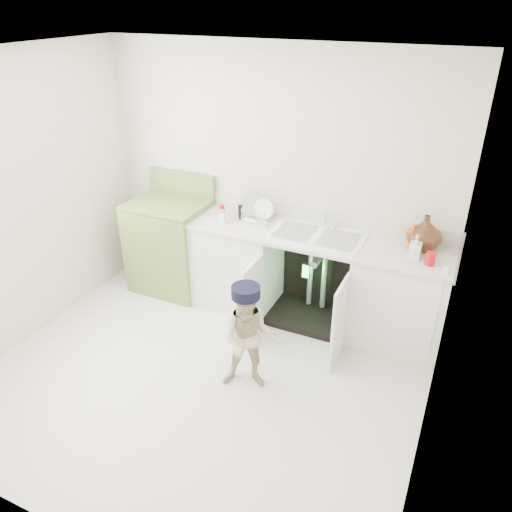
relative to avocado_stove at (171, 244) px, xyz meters
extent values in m
plane|color=beige|center=(1.03, -1.18, -0.50)|extent=(3.50, 3.50, 0.00)
cube|color=beige|center=(1.03, 0.32, 0.75)|extent=(3.50, 2.50, 0.02)
cube|color=beige|center=(1.03, -2.68, 0.75)|extent=(3.50, 2.50, 0.02)
cube|color=beige|center=(-0.72, -1.18, 0.75)|extent=(2.50, 3.00, 0.02)
cube|color=beige|center=(2.78, -1.18, 0.75)|extent=(2.50, 3.00, 0.02)
plane|color=white|center=(1.03, -1.18, 2.00)|extent=(3.50, 3.50, 0.00)
cube|color=white|center=(0.78, 0.02, -0.07)|extent=(0.80, 0.60, 0.86)
cube|color=white|center=(2.38, 0.02, -0.07)|extent=(0.80, 0.60, 0.86)
cube|color=black|center=(1.58, 0.29, -0.07)|extent=(0.80, 0.06, 0.86)
cube|color=black|center=(1.58, 0.02, -0.47)|extent=(0.80, 0.60, 0.06)
cylinder|color=gray|center=(1.51, 0.12, -0.05)|extent=(0.05, 0.05, 0.70)
cylinder|color=gray|center=(1.65, 0.12, -0.05)|extent=(0.05, 0.05, 0.70)
cylinder|color=gray|center=(1.58, 0.07, 0.12)|extent=(0.07, 0.18, 0.07)
cube|color=white|center=(1.18, -0.48, -0.10)|extent=(0.03, 0.40, 0.76)
cube|color=white|center=(1.98, -0.48, -0.10)|extent=(0.02, 0.40, 0.76)
cube|color=silver|center=(1.58, 0.02, 0.39)|extent=(2.44, 0.64, 0.03)
cube|color=silver|center=(1.58, 0.31, 0.48)|extent=(2.44, 0.02, 0.15)
cube|color=white|center=(1.58, 0.02, 0.40)|extent=(0.85, 0.55, 0.02)
cube|color=gray|center=(1.38, 0.02, 0.41)|extent=(0.34, 0.40, 0.01)
cube|color=gray|center=(1.79, 0.02, 0.41)|extent=(0.34, 0.40, 0.01)
cylinder|color=silver|center=(1.58, 0.24, 0.49)|extent=(0.03, 0.03, 0.17)
cylinder|color=silver|center=(1.58, 0.18, 0.57)|extent=(0.02, 0.14, 0.02)
cylinder|color=silver|center=(1.69, 0.24, 0.44)|extent=(0.04, 0.04, 0.06)
cylinder|color=white|center=(2.71, -0.29, 0.05)|extent=(0.01, 0.01, 0.70)
cube|color=white|center=(2.71, -0.20, 0.43)|extent=(0.04, 0.02, 0.06)
cube|color=silver|center=(0.90, 0.14, 0.41)|extent=(0.40, 0.27, 0.02)
cylinder|color=silver|center=(0.86, 0.16, 0.48)|extent=(0.25, 0.09, 0.24)
cylinder|color=white|center=(1.00, 0.14, 0.47)|extent=(0.20, 0.05, 0.19)
cylinder|color=silver|center=(0.73, 0.04, 0.48)|extent=(0.01, 0.01, 0.12)
cylinder|color=silver|center=(0.81, 0.04, 0.48)|extent=(0.01, 0.01, 0.12)
cylinder|color=silver|center=(0.90, 0.04, 0.48)|extent=(0.01, 0.01, 0.12)
cylinder|color=silver|center=(0.98, 0.04, 0.48)|extent=(0.01, 0.01, 0.12)
cylinder|color=silver|center=(1.06, 0.04, 0.48)|extent=(0.01, 0.01, 0.12)
imported|color=#4E2E16|center=(2.48, 0.16, 0.56)|extent=(0.30, 0.30, 0.31)
imported|color=#FF570D|center=(2.39, 0.12, 0.52)|extent=(0.09, 0.09, 0.24)
imported|color=silver|center=(2.45, -0.04, 0.51)|extent=(0.09, 0.10, 0.21)
cylinder|color=#B10F13|center=(2.58, -0.10, 0.46)|extent=(0.08, 0.08, 0.11)
cylinder|color=#AB1B0E|center=(0.57, 0.10, 0.45)|extent=(0.05, 0.05, 0.10)
cylinder|color=#C4B090|center=(0.60, 0.02, 0.44)|extent=(0.06, 0.06, 0.08)
cylinder|color=black|center=(0.75, 0.14, 0.46)|extent=(0.04, 0.04, 0.12)
cube|color=white|center=(0.68, -0.08, 0.45)|extent=(0.05, 0.05, 0.09)
cube|color=olive|center=(0.00, -0.01, -0.03)|extent=(0.78, 0.65, 0.94)
cube|color=olive|center=(0.00, -0.01, 0.46)|extent=(0.78, 0.65, 0.02)
cube|color=olive|center=(0.00, 0.28, 0.59)|extent=(0.78, 0.06, 0.25)
cylinder|color=black|center=(-0.19, -0.17, 0.45)|extent=(0.17, 0.17, 0.02)
cylinder|color=silver|center=(-0.19, -0.17, 0.46)|extent=(0.20, 0.20, 0.01)
cylinder|color=black|center=(-0.19, 0.15, 0.45)|extent=(0.17, 0.17, 0.02)
cylinder|color=silver|center=(-0.19, 0.15, 0.46)|extent=(0.20, 0.20, 0.01)
cylinder|color=black|center=(0.19, -0.17, 0.45)|extent=(0.17, 0.17, 0.02)
cylinder|color=silver|center=(0.19, -0.17, 0.46)|extent=(0.20, 0.20, 0.01)
cylinder|color=black|center=(0.19, 0.15, 0.45)|extent=(0.17, 0.17, 0.02)
cylinder|color=silver|center=(0.19, 0.15, 0.46)|extent=(0.20, 0.20, 0.01)
imported|color=beige|center=(1.42, -1.07, -0.04)|extent=(0.53, 0.47, 0.91)
cylinder|color=black|center=(1.42, -1.07, 0.38)|extent=(0.28, 0.28, 0.09)
cube|color=black|center=(1.39, -0.98, 0.35)|extent=(0.19, 0.14, 0.01)
cube|color=black|center=(1.61, -0.32, 0.22)|extent=(0.07, 0.01, 0.14)
cube|color=#26F23F|center=(1.61, -0.33, 0.22)|extent=(0.06, 0.00, 0.12)
camera|label=1|loc=(2.79, -3.89, 2.36)|focal=35.00mm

